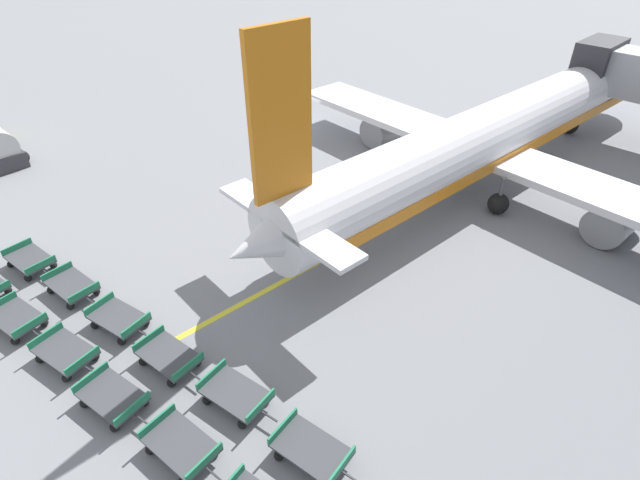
{
  "coord_description": "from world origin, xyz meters",
  "views": [
    {
      "loc": [
        27.46,
        -27.67,
        15.89
      ],
      "look_at": [
        12.84,
        -12.66,
        1.06
      ],
      "focal_mm": 28.0,
      "sensor_mm": 36.0,
      "label": 1
    }
  ],
  "objects_px": {
    "baggage_dolly_row_near_col_e": "(181,445)",
    "baggage_dolly_row_mid_a_col_d": "(169,357)",
    "baggage_dolly_row_mid_a_col_f": "(312,450)",
    "airplane": "(493,136)",
    "baggage_dolly_row_mid_a_col_a": "(30,260)",
    "baggage_dolly_row_mid_a_col_e": "(236,394)",
    "baggage_dolly_row_mid_a_col_b": "(72,286)",
    "baggage_dolly_row_near_col_b": "(17,318)",
    "baggage_dolly_row_near_col_c": "(66,353)",
    "baggage_dolly_row_near_col_d": "(113,397)",
    "baggage_dolly_row_mid_a_col_c": "(119,319)"
  },
  "relations": [
    {
      "from": "baggage_dolly_row_near_col_d",
      "to": "baggage_dolly_row_mid_a_col_b",
      "type": "bearing_deg",
      "value": 167.13
    },
    {
      "from": "baggage_dolly_row_mid_a_col_c",
      "to": "baggage_dolly_row_mid_a_col_d",
      "type": "xyz_separation_m",
      "value": [
        3.47,
        0.36,
        0.0
      ]
    },
    {
      "from": "baggage_dolly_row_near_col_b",
      "to": "baggage_dolly_row_mid_a_col_f",
      "type": "xyz_separation_m",
      "value": [
        13.7,
        4.6,
        0.0
      ]
    },
    {
      "from": "baggage_dolly_row_mid_a_col_a",
      "to": "baggage_dolly_row_mid_a_col_e",
      "type": "distance_m",
      "value": 14.18
    },
    {
      "from": "baggage_dolly_row_mid_a_col_c",
      "to": "baggage_dolly_row_near_col_c",
      "type": "bearing_deg",
      "value": -83.88
    },
    {
      "from": "baggage_dolly_row_near_col_b",
      "to": "baggage_dolly_row_mid_a_col_c",
      "type": "xyz_separation_m",
      "value": [
        3.23,
        3.12,
        0.0
      ]
    },
    {
      "from": "baggage_dolly_row_mid_a_col_f",
      "to": "baggage_dolly_row_near_col_e",
      "type": "bearing_deg",
      "value": -138.01
    },
    {
      "from": "baggage_dolly_row_mid_a_col_a",
      "to": "baggage_dolly_row_mid_a_col_d",
      "type": "distance_m",
      "value": 10.72
    },
    {
      "from": "airplane",
      "to": "baggage_dolly_row_mid_a_col_f",
      "type": "distance_m",
      "value": 22.95
    },
    {
      "from": "airplane",
      "to": "baggage_dolly_row_near_col_d",
      "type": "distance_m",
      "value": 25.84
    },
    {
      "from": "baggage_dolly_row_mid_a_col_a",
      "to": "baggage_dolly_row_mid_a_col_b",
      "type": "relative_size",
      "value": 1.0
    },
    {
      "from": "baggage_dolly_row_near_col_e",
      "to": "baggage_dolly_row_mid_a_col_e",
      "type": "height_order",
      "value": "same"
    },
    {
      "from": "airplane",
      "to": "baggage_dolly_row_mid_a_col_d",
      "type": "height_order",
      "value": "airplane"
    },
    {
      "from": "airplane",
      "to": "baggage_dolly_row_mid_a_col_e",
      "type": "relative_size",
      "value": 12.05
    },
    {
      "from": "baggage_dolly_row_mid_a_col_d",
      "to": "baggage_dolly_row_mid_a_col_f",
      "type": "bearing_deg",
      "value": 9.1
    },
    {
      "from": "baggage_dolly_row_mid_a_col_b",
      "to": "baggage_dolly_row_mid_a_col_f",
      "type": "distance_m",
      "value": 14.25
    },
    {
      "from": "baggage_dolly_row_mid_a_col_b",
      "to": "airplane",
      "type": "bearing_deg",
      "value": 70.97
    },
    {
      "from": "airplane",
      "to": "baggage_dolly_row_near_col_c",
      "type": "bearing_deg",
      "value": -99.56
    },
    {
      "from": "baggage_dolly_row_mid_a_col_a",
      "to": "baggage_dolly_row_mid_a_col_c",
      "type": "relative_size",
      "value": 0.99
    },
    {
      "from": "airplane",
      "to": "baggage_dolly_row_near_col_e",
      "type": "xyz_separation_m",
      "value": [
        2.54,
        -25.0,
        -2.65
      ]
    },
    {
      "from": "airplane",
      "to": "baggage_dolly_row_near_col_e",
      "type": "relative_size",
      "value": 12.12
    },
    {
      "from": "baggage_dolly_row_mid_a_col_d",
      "to": "baggage_dolly_row_near_col_c",
      "type": "bearing_deg",
      "value": -138.68
    },
    {
      "from": "baggage_dolly_row_near_col_d",
      "to": "baggage_dolly_row_mid_a_col_a",
      "type": "distance_m",
      "value": 10.89
    },
    {
      "from": "airplane",
      "to": "baggage_dolly_row_near_col_c",
      "type": "height_order",
      "value": "airplane"
    },
    {
      "from": "baggage_dolly_row_mid_a_col_b",
      "to": "baggage_dolly_row_mid_a_col_d",
      "type": "distance_m",
      "value": 7.16
    },
    {
      "from": "baggage_dolly_row_mid_a_col_f",
      "to": "baggage_dolly_row_near_col_b",
      "type": "bearing_deg",
      "value": -161.42
    },
    {
      "from": "baggage_dolly_row_mid_a_col_a",
      "to": "baggage_dolly_row_mid_a_col_d",
      "type": "bearing_deg",
      "value": 7.78
    },
    {
      "from": "baggage_dolly_row_near_col_d",
      "to": "baggage_dolly_row_mid_a_col_f",
      "type": "xyz_separation_m",
      "value": [
        6.78,
        3.64,
        0.0
      ]
    },
    {
      "from": "airplane",
      "to": "baggage_dolly_row_near_col_e",
      "type": "bearing_deg",
      "value": -84.2
    },
    {
      "from": "baggage_dolly_row_near_col_c",
      "to": "baggage_dolly_row_mid_a_col_e",
      "type": "bearing_deg",
      "value": 28.4
    },
    {
      "from": "baggage_dolly_row_near_col_b",
      "to": "baggage_dolly_row_mid_a_col_c",
      "type": "bearing_deg",
      "value": 43.99
    },
    {
      "from": "baggage_dolly_row_mid_a_col_d",
      "to": "baggage_dolly_row_mid_a_col_e",
      "type": "distance_m",
      "value": 3.47
    },
    {
      "from": "baggage_dolly_row_mid_a_col_a",
      "to": "baggage_dolly_row_mid_a_col_e",
      "type": "height_order",
      "value": "same"
    },
    {
      "from": "baggage_dolly_row_near_col_d",
      "to": "baggage_dolly_row_mid_a_col_c",
      "type": "bearing_deg",
      "value": 149.62
    },
    {
      "from": "airplane",
      "to": "baggage_dolly_row_mid_a_col_c",
      "type": "bearing_deg",
      "value": -101.15
    },
    {
      "from": "baggage_dolly_row_mid_a_col_a",
      "to": "airplane",
      "type": "bearing_deg",
      "value": 64.41
    },
    {
      "from": "baggage_dolly_row_mid_a_col_f",
      "to": "airplane",
      "type": "bearing_deg",
      "value": 104.81
    },
    {
      "from": "baggage_dolly_row_near_col_e",
      "to": "baggage_dolly_row_mid_a_col_d",
      "type": "bearing_deg",
      "value": 153.68
    },
    {
      "from": "baggage_dolly_row_mid_a_col_d",
      "to": "baggage_dolly_row_mid_a_col_e",
      "type": "relative_size",
      "value": 1.0
    },
    {
      "from": "baggage_dolly_row_near_col_e",
      "to": "baggage_dolly_row_mid_a_col_b",
      "type": "bearing_deg",
      "value": 174.77
    },
    {
      "from": "baggage_dolly_row_near_col_b",
      "to": "baggage_dolly_row_near_col_d",
      "type": "bearing_deg",
      "value": 7.92
    },
    {
      "from": "baggage_dolly_row_near_col_d",
      "to": "baggage_dolly_row_mid_a_col_e",
      "type": "xyz_separation_m",
      "value": [
        3.17,
        3.27,
        0.0
      ]
    },
    {
      "from": "baggage_dolly_row_near_col_c",
      "to": "baggage_dolly_row_near_col_e",
      "type": "height_order",
      "value": "same"
    },
    {
      "from": "airplane",
      "to": "baggage_dolly_row_mid_a_col_b",
      "type": "distance_m",
      "value": 25.54
    },
    {
      "from": "baggage_dolly_row_near_col_b",
      "to": "baggage_dolly_row_near_col_c",
      "type": "relative_size",
      "value": 1.0
    },
    {
      "from": "baggage_dolly_row_mid_a_col_b",
      "to": "baggage_dolly_row_mid_a_col_d",
      "type": "height_order",
      "value": "same"
    },
    {
      "from": "airplane",
      "to": "baggage_dolly_row_near_col_e",
      "type": "height_order",
      "value": "airplane"
    },
    {
      "from": "baggage_dolly_row_near_col_d",
      "to": "baggage_dolly_row_mid_a_col_f",
      "type": "distance_m",
      "value": 7.7
    },
    {
      "from": "baggage_dolly_row_mid_a_col_d",
      "to": "baggage_dolly_row_mid_a_col_f",
      "type": "height_order",
      "value": "same"
    },
    {
      "from": "baggage_dolly_row_near_col_b",
      "to": "baggage_dolly_row_mid_a_col_b",
      "type": "height_order",
      "value": "same"
    }
  ]
}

